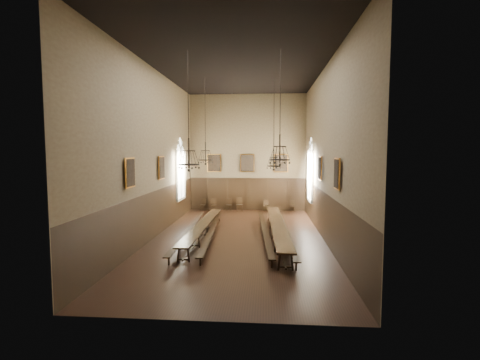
# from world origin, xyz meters

# --- Properties ---
(floor) EXTENTS (9.00, 18.00, 0.02)m
(floor) POSITION_xyz_m (0.00, 0.00, -0.01)
(floor) COLOR black
(floor) RESTS_ON ground
(ceiling) EXTENTS (9.00, 18.00, 0.02)m
(ceiling) POSITION_xyz_m (0.00, 0.00, 9.01)
(ceiling) COLOR black
(ceiling) RESTS_ON ground
(wall_back) EXTENTS (9.00, 0.02, 9.00)m
(wall_back) POSITION_xyz_m (0.00, 9.01, 4.50)
(wall_back) COLOR olive
(wall_back) RESTS_ON ground
(wall_front) EXTENTS (9.00, 0.02, 9.00)m
(wall_front) POSITION_xyz_m (0.00, -9.01, 4.50)
(wall_front) COLOR olive
(wall_front) RESTS_ON ground
(wall_left) EXTENTS (0.02, 18.00, 9.00)m
(wall_left) POSITION_xyz_m (-4.51, 0.00, 4.50)
(wall_left) COLOR olive
(wall_left) RESTS_ON ground
(wall_right) EXTENTS (0.02, 18.00, 9.00)m
(wall_right) POSITION_xyz_m (4.51, 0.00, 4.50)
(wall_right) COLOR olive
(wall_right) RESTS_ON ground
(wainscot_panelling) EXTENTS (9.00, 18.00, 2.50)m
(wainscot_panelling) POSITION_xyz_m (0.00, 0.00, 1.25)
(wainscot_panelling) COLOR black
(wainscot_panelling) RESTS_ON floor
(table_left) EXTENTS (0.78, 9.52, 0.74)m
(table_left) POSITION_xyz_m (-1.90, 0.22, 0.37)
(table_left) COLOR black
(table_left) RESTS_ON floor
(table_right) EXTENTS (1.11, 10.76, 0.84)m
(table_right) POSITION_xyz_m (2.08, 0.07, 0.42)
(table_right) COLOR black
(table_right) RESTS_ON floor
(bench_left_outer) EXTENTS (0.72, 9.94, 0.45)m
(bench_left_outer) POSITION_xyz_m (-2.65, 0.07, 0.28)
(bench_left_outer) COLOR black
(bench_left_outer) RESTS_ON floor
(bench_left_inner) EXTENTS (0.89, 10.22, 0.46)m
(bench_left_inner) POSITION_xyz_m (-1.43, 0.21, 0.29)
(bench_left_inner) COLOR black
(bench_left_inner) RESTS_ON floor
(bench_right_inner) EXTENTS (0.92, 10.04, 0.45)m
(bench_right_inner) POSITION_xyz_m (1.43, 0.13, 0.29)
(bench_right_inner) COLOR black
(bench_right_inner) RESTS_ON floor
(bench_right_outer) EXTENTS (0.54, 10.43, 0.47)m
(bench_right_outer) POSITION_xyz_m (2.55, 0.06, 0.30)
(bench_right_outer) COLOR black
(bench_right_outer) RESTS_ON floor
(chair_0) EXTENTS (0.49, 0.49, 0.89)m
(chair_0) POSITION_xyz_m (-3.45, 8.57, 0.27)
(chair_0) COLOR black
(chair_0) RESTS_ON floor
(chair_1) EXTENTS (0.49, 0.49, 0.94)m
(chair_1) POSITION_xyz_m (-2.60, 8.48, 0.28)
(chair_1) COLOR black
(chair_1) RESTS_ON floor
(chair_2) EXTENTS (0.45, 0.45, 0.92)m
(chair_2) POSITION_xyz_m (-1.42, 8.61, 0.28)
(chair_2) COLOR black
(chair_2) RESTS_ON floor
(chair_3) EXTENTS (0.52, 0.52, 1.03)m
(chair_3) POSITION_xyz_m (-0.58, 8.49, 0.31)
(chair_3) COLOR black
(chair_3) RESTS_ON floor
(chair_5) EXTENTS (0.48, 0.48, 0.89)m
(chair_5) POSITION_xyz_m (1.50, 8.49, 0.27)
(chair_5) COLOR black
(chair_5) RESTS_ON floor
(chair_7) EXTENTS (0.42, 0.42, 0.90)m
(chair_7) POSITION_xyz_m (3.50, 8.56, 0.27)
(chair_7) COLOR black
(chair_7) RESTS_ON floor
(chandelier_back_left) EXTENTS (0.89, 0.89, 5.07)m
(chandelier_back_left) POSITION_xyz_m (-2.21, 2.86, 4.41)
(chandelier_back_left) COLOR black
(chandelier_back_left) RESTS_ON ceiling
(chandelier_back_right) EXTENTS (0.77, 0.77, 5.38)m
(chandelier_back_right) POSITION_xyz_m (1.90, 2.23, 4.17)
(chandelier_back_right) COLOR black
(chandelier_back_right) RESTS_ON ceiling
(chandelier_front_left) EXTENTS (0.95, 0.95, 5.14)m
(chandelier_front_left) POSITION_xyz_m (-1.97, -2.77, 4.34)
(chandelier_front_left) COLOR black
(chandelier_front_left) RESTS_ON ceiling
(chandelier_front_right) EXTENTS (0.90, 0.90, 4.92)m
(chandelier_front_right) POSITION_xyz_m (2.06, -2.66, 4.55)
(chandelier_front_right) COLOR black
(chandelier_front_right) RESTS_ON ceiling
(portrait_back_0) EXTENTS (1.10, 0.12, 1.40)m
(portrait_back_0) POSITION_xyz_m (-2.60, 8.88, 3.70)
(portrait_back_0) COLOR orange
(portrait_back_0) RESTS_ON wall_back
(portrait_back_1) EXTENTS (1.10, 0.12, 1.40)m
(portrait_back_1) POSITION_xyz_m (0.00, 8.88, 3.70)
(portrait_back_1) COLOR orange
(portrait_back_1) RESTS_ON wall_back
(portrait_back_2) EXTENTS (1.10, 0.12, 1.40)m
(portrait_back_2) POSITION_xyz_m (2.60, 8.88, 3.70)
(portrait_back_2) COLOR orange
(portrait_back_2) RESTS_ON wall_back
(portrait_left_0) EXTENTS (0.12, 1.00, 1.30)m
(portrait_left_0) POSITION_xyz_m (-4.38, 1.00, 3.70)
(portrait_left_0) COLOR orange
(portrait_left_0) RESTS_ON wall_left
(portrait_left_1) EXTENTS (0.12, 1.00, 1.30)m
(portrait_left_1) POSITION_xyz_m (-4.38, -3.50, 3.70)
(portrait_left_1) COLOR orange
(portrait_left_1) RESTS_ON wall_left
(portrait_right_0) EXTENTS (0.12, 1.00, 1.30)m
(portrait_right_0) POSITION_xyz_m (4.38, 1.00, 3.70)
(portrait_right_0) COLOR orange
(portrait_right_0) RESTS_ON wall_right
(portrait_right_1) EXTENTS (0.12, 1.00, 1.30)m
(portrait_right_1) POSITION_xyz_m (4.38, -3.50, 3.70)
(portrait_right_1) COLOR orange
(portrait_right_1) RESTS_ON wall_right
(window_right) EXTENTS (0.20, 2.20, 4.60)m
(window_right) POSITION_xyz_m (4.43, 5.50, 3.40)
(window_right) COLOR white
(window_right) RESTS_ON wall_right
(window_left) EXTENTS (0.20, 2.20, 4.60)m
(window_left) POSITION_xyz_m (-4.43, 5.50, 3.40)
(window_left) COLOR white
(window_left) RESTS_ON wall_left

